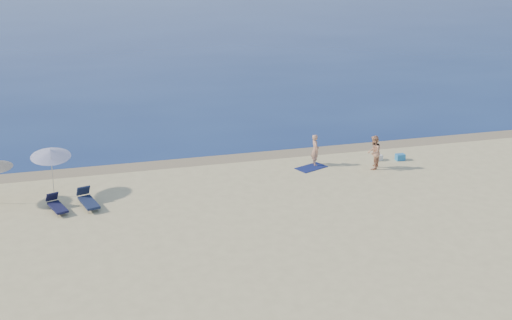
{
  "coord_description": "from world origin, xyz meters",
  "views": [
    {
      "loc": [
        -8.3,
        -13.51,
        11.89
      ],
      "look_at": [
        -0.4,
        16.0,
        1.0
      ],
      "focal_mm": 45.0,
      "sensor_mm": 36.0,
      "label": 1
    }
  ],
  "objects_px": {
    "person_left": "(315,150)",
    "blue_cooler": "(400,157)",
    "person_right": "(374,152)",
    "umbrella_near": "(51,153)"
  },
  "relations": [
    {
      "from": "blue_cooler",
      "to": "umbrella_near",
      "type": "height_order",
      "value": "umbrella_near"
    },
    {
      "from": "blue_cooler",
      "to": "umbrella_near",
      "type": "xyz_separation_m",
      "value": [
        -18.29,
        -0.18,
        1.91
      ]
    },
    {
      "from": "blue_cooler",
      "to": "person_right",
      "type": "bearing_deg",
      "value": -157.26
    },
    {
      "from": "person_right",
      "to": "blue_cooler",
      "type": "relative_size",
      "value": 3.73
    },
    {
      "from": "person_left",
      "to": "umbrella_near",
      "type": "relative_size",
      "value": 0.7
    },
    {
      "from": "blue_cooler",
      "to": "umbrella_near",
      "type": "distance_m",
      "value": 18.39
    },
    {
      "from": "person_left",
      "to": "blue_cooler",
      "type": "relative_size",
      "value": 3.5
    },
    {
      "from": "person_left",
      "to": "person_right",
      "type": "height_order",
      "value": "person_right"
    },
    {
      "from": "person_right",
      "to": "umbrella_near",
      "type": "height_order",
      "value": "umbrella_near"
    },
    {
      "from": "person_right",
      "to": "umbrella_near",
      "type": "distance_m",
      "value": 16.32
    }
  ]
}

